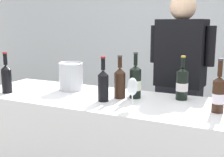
{
  "coord_description": "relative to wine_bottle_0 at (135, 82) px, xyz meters",
  "views": [
    {
      "loc": [
        0.89,
        -1.86,
        1.46
      ],
      "look_at": [
        0.01,
        0.0,
        1.07
      ],
      "focal_mm": 46.99,
      "sensor_mm": 36.0,
      "label": 1
    }
  ],
  "objects": [
    {
      "name": "wall_back",
      "position": [
        -0.15,
        2.5,
        0.36
      ],
      "size": [
        8.0,
        0.1,
        2.8
      ],
      "primitive_type": "cube",
      "color": "silver",
      "rests_on": "ground_plane"
    },
    {
      "name": "wine_bottle_0",
      "position": [
        0.0,
        0.0,
        0.0
      ],
      "size": [
        0.08,
        0.08,
        0.34
      ],
      "color": "black",
      "rests_on": "counter"
    },
    {
      "name": "wine_bottle_1",
      "position": [
        -0.1,
        -0.05,
        0.0
      ],
      "size": [
        0.08,
        0.08,
        0.31
      ],
      "color": "black",
      "rests_on": "counter"
    },
    {
      "name": "wine_bottle_2",
      "position": [
        0.58,
        -0.11,
        -0.0
      ],
      "size": [
        0.07,
        0.07,
        0.33
      ],
      "color": "black",
      "rests_on": "counter"
    },
    {
      "name": "wine_bottle_3",
      "position": [
        -0.17,
        -0.18,
        0.0
      ],
      "size": [
        0.08,
        0.08,
        0.32
      ],
      "color": "black",
      "rests_on": "counter"
    },
    {
      "name": "wine_bottle_4",
      "position": [
        -0.97,
        -0.28,
        0.0
      ],
      "size": [
        0.08,
        0.08,
        0.32
      ],
      "color": "black",
      "rests_on": "counter"
    },
    {
      "name": "wine_bottle_5",
      "position": [
        0.32,
        0.1,
        -0.0
      ],
      "size": [
        0.08,
        0.08,
        0.32
      ],
      "color": "black",
      "rests_on": "counter"
    },
    {
      "name": "wine_glass",
      "position": [
        0.08,
        -0.26,
        0.01
      ],
      "size": [
        0.08,
        0.08,
        0.2
      ],
      "color": "silver",
      "rests_on": "counter"
    },
    {
      "name": "ice_bucket",
      "position": [
        -0.56,
        0.02,
        -0.01
      ],
      "size": [
        0.2,
        0.2,
        0.23
      ],
      "color": "silver",
      "rests_on": "counter"
    },
    {
      "name": "person_server",
      "position": [
        0.21,
        0.54,
        -0.21
      ],
      "size": [
        0.55,
        0.28,
        1.7
      ],
      "color": "black",
      "rests_on": "ground_plane"
    }
  ]
}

